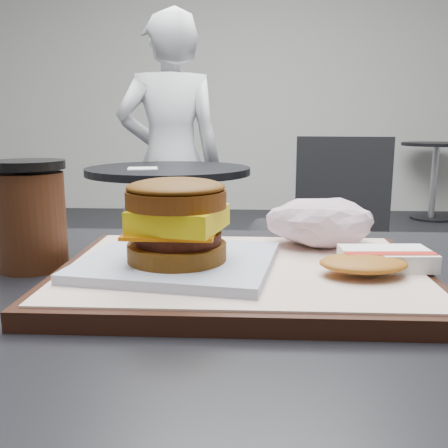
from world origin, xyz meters
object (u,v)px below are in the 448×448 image
(hash_brown, at_px, (376,261))
(coffee_cup, at_px, (31,216))
(neighbor_chair, at_px, (313,222))
(patron, at_px, (171,162))
(serving_tray, at_px, (242,274))
(neighbor_table, at_px, (169,213))
(breakfast_sandwich, at_px, (177,231))
(crumpled_wrapper, at_px, (320,222))

(hash_brown, relative_size, coffee_cup, 0.98)
(neighbor_chair, height_order, patron, patron)
(hash_brown, xyz_separation_m, neighbor_chair, (0.15, 1.66, -0.29))
(neighbor_chair, distance_m, patron, 0.84)
(serving_tray, relative_size, neighbor_chair, 0.43)
(hash_brown, height_order, neighbor_table, hash_brown)
(breakfast_sandwich, height_order, neighbor_chair, breakfast_sandwich)
(coffee_cup, bearing_deg, patron, 94.49)
(serving_tray, distance_m, hash_brown, 0.14)
(breakfast_sandwich, distance_m, neighbor_chair, 1.72)
(hash_brown, distance_m, crumpled_wrapper, 0.12)
(breakfast_sandwich, xyz_separation_m, neighbor_chair, (0.35, 1.66, -0.32))
(coffee_cup, bearing_deg, crumpled_wrapper, 8.28)
(crumpled_wrapper, height_order, neighbor_chair, neighbor_chair)
(patron, bearing_deg, serving_tray, 88.06)
(hash_brown, bearing_deg, crumpled_wrapper, 111.54)
(neighbor_table, relative_size, neighbor_chair, 0.85)
(crumpled_wrapper, xyz_separation_m, patron, (-0.49, 1.97, -0.08))
(hash_brown, xyz_separation_m, coffee_cup, (-0.38, 0.06, 0.03))
(hash_brown, distance_m, patron, 2.15)
(hash_brown, height_order, neighbor_chair, neighbor_chair)
(serving_tray, relative_size, coffee_cup, 3.05)
(serving_tray, bearing_deg, breakfast_sandwich, -165.69)
(hash_brown, bearing_deg, breakfast_sandwich, -179.50)
(crumpled_wrapper, distance_m, neighbor_chair, 1.59)
(serving_tray, height_order, neighbor_table, serving_tray)
(serving_tray, xyz_separation_m, neighbor_table, (-0.34, 1.61, -0.23))
(hash_brown, relative_size, patron, 0.08)
(coffee_cup, relative_size, neighbor_chair, 0.14)
(breakfast_sandwich, bearing_deg, patron, 99.18)
(serving_tray, bearing_deg, hash_brown, -6.32)
(crumpled_wrapper, xyz_separation_m, neighbor_table, (-0.43, 1.52, -0.27))
(patron, bearing_deg, coffee_cup, 81.55)
(hash_brown, xyz_separation_m, neighbor_table, (-0.48, 1.63, -0.25))
(neighbor_chair, xyz_separation_m, patron, (-0.68, 0.42, 0.23))
(coffee_cup, bearing_deg, neighbor_chair, 71.81)
(coffee_cup, height_order, neighbor_chair, coffee_cup)
(breakfast_sandwich, xyz_separation_m, patron, (-0.34, 2.08, -0.09))
(neighbor_table, xyz_separation_m, neighbor_chair, (0.62, 0.03, -0.04))
(breakfast_sandwich, height_order, neighbor_table, breakfast_sandwich)
(neighbor_table, distance_m, patron, 0.49)
(patron, bearing_deg, neighbor_chair, 135.41)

